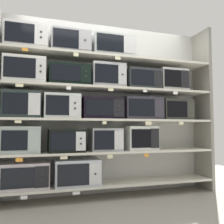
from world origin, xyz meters
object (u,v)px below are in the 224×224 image
(microwave_7, at_px, (62,106))
(microwave_8, at_px, (102,109))
(microwave_6, at_px, (22,105))
(microwave_13, at_px, (107,76))
(microwave_9, at_px, (141,109))
(microwave_11, at_px, (25,71))
(microwave_0, at_px, (25,175))
(microwave_2, at_px, (21,140))
(microwave_17, at_px, (70,43))
(microwave_1, at_px, (77,172))
(microwave_15, at_px, (170,81))
(microwave_14, at_px, (141,80))
(microwave_4, at_px, (105,139))
(microwave_3, at_px, (66,140))
(microwave_12, at_px, (69,76))
(microwave_18, at_px, (112,48))
(microwave_10, at_px, (174,110))
(microwave_16, at_px, (27,38))
(microwave_5, at_px, (140,138))

(microwave_7, height_order, microwave_8, microwave_7)
(microwave_6, xyz_separation_m, microwave_13, (1.11, -0.00, 0.43))
(microwave_8, relative_size, microwave_9, 0.98)
(microwave_8, bearing_deg, microwave_11, -179.99)
(microwave_7, distance_m, microwave_9, 1.13)
(microwave_0, xyz_separation_m, microwave_7, (0.43, -0.00, 0.87))
(microwave_2, bearing_deg, microwave_17, -0.03)
(microwave_9, bearing_deg, microwave_2, 179.99)
(microwave_1, bearing_deg, microwave_8, 0.05)
(microwave_0, bearing_deg, microwave_13, -0.00)
(microwave_2, height_order, microwave_15, microwave_15)
(microwave_1, xyz_separation_m, microwave_9, (0.92, 0.00, 0.85))
(microwave_0, height_order, microwave_14, microwave_14)
(microwave_4, height_order, microwave_17, microwave_17)
(microwave_4, bearing_deg, microwave_0, 179.99)
(microwave_3, distance_m, microwave_12, 0.85)
(microwave_7, bearing_deg, microwave_18, -0.01)
(microwave_3, height_order, microwave_17, microwave_17)
(microwave_10, relative_size, microwave_17, 0.91)
(microwave_17, bearing_deg, microwave_13, 0.01)
(microwave_12, bearing_deg, microwave_3, 179.92)
(microwave_1, relative_size, microwave_12, 1.10)
(microwave_1, bearing_deg, microwave_17, -179.99)
(microwave_0, xyz_separation_m, microwave_18, (1.12, -0.00, 1.72))
(microwave_10, bearing_deg, microwave_18, -179.99)
(microwave_12, bearing_deg, microwave_6, 180.00)
(microwave_7, xyz_separation_m, microwave_12, (0.09, 0.00, 0.41))
(microwave_14, distance_m, microwave_18, 0.62)
(microwave_18, bearing_deg, microwave_2, 179.98)
(microwave_2, relative_size, microwave_11, 0.91)
(microwave_1, bearing_deg, microwave_16, 179.99)
(microwave_6, relative_size, microwave_18, 0.79)
(microwave_9, bearing_deg, microwave_15, -0.01)
(microwave_5, height_order, microwave_7, microwave_7)
(microwave_13, height_order, microwave_18, microwave_18)
(microwave_4, height_order, microwave_9, microwave_9)
(microwave_11, height_order, microwave_16, microwave_16)
(microwave_16, relative_size, microwave_17, 1.01)
(microwave_0, xyz_separation_m, microwave_17, (0.53, -0.00, 1.72))
(microwave_6, bearing_deg, microwave_8, 0.01)
(microwave_0, xyz_separation_m, microwave_6, (-0.06, 0.00, 0.87))
(microwave_0, distance_m, microwave_2, 0.44)
(microwave_6, height_order, microwave_15, microwave_15)
(microwave_5, relative_size, microwave_16, 0.83)
(microwave_3, height_order, microwave_15, microwave_15)
(microwave_2, height_order, microwave_12, microwave_12)
(microwave_2, height_order, microwave_7, microwave_7)
(microwave_15, xyz_separation_m, microwave_17, (-1.52, -0.00, 0.42))
(microwave_7, height_order, microwave_13, microwave_13)
(microwave_7, relative_size, microwave_16, 0.87)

